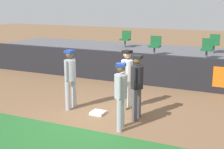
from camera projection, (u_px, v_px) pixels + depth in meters
name	position (u px, v px, depth m)	size (l,w,h in m)	color
ground_plane	(103.00, 116.00, 9.08)	(60.00, 60.00, 0.00)	brown
first_base	(98.00, 113.00, 9.26)	(0.40, 0.40, 0.08)	white
player_fielder_home	(127.00, 75.00, 9.52)	(0.42, 0.55, 1.84)	white
player_runner_visitor	(70.00, 75.00, 9.52)	(0.37, 0.52, 1.85)	#9EA3AD
player_coach_visitor	(121.00, 92.00, 7.93)	(0.40, 0.48, 1.77)	#9EA3AD
player_umpire	(137.00, 83.00, 8.68)	(0.36, 0.51, 1.84)	#4C4C51
field_wall	(146.00, 69.00, 12.41)	(18.00, 0.26, 1.26)	black
bleacher_platform	(163.00, 62.00, 14.72)	(18.00, 4.80, 0.98)	#59595E
seat_front_right	(207.00, 48.00, 12.65)	(0.45, 0.44, 0.84)	#4C4C51
seat_front_center	(155.00, 45.00, 13.54)	(0.48, 0.44, 0.84)	#4C4C51
seat_back_left	(126.00, 38.00, 15.99)	(0.48, 0.44, 0.84)	#4C4C51
seat_back_right	(214.00, 43.00, 14.21)	(0.45, 0.44, 0.84)	#4C4C51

